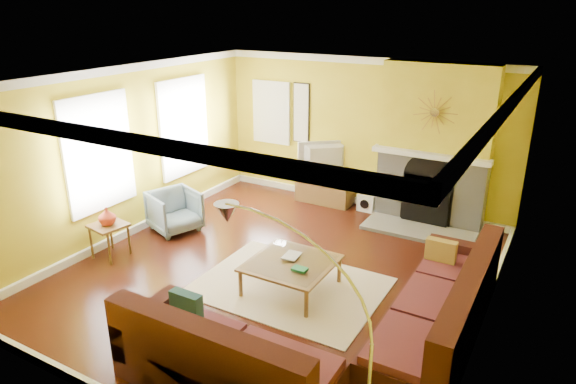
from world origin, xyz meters
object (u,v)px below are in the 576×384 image
Objects in this scene: sectional_sofa at (331,293)px; arc_lamp at (302,345)px; armchair at (175,211)px; side_table at (110,240)px; media_console at (325,187)px; coffee_table at (291,276)px.

arc_lamp reaches higher than sectional_sofa.
side_table is (-0.20, -1.20, -0.08)m from armchair.
media_console is 2.03× the size of side_table.
coffee_table is at bearing -72.12° from media_console.
armchair is at bearing 164.93° from coffee_table.
side_table reaches higher than coffee_table.
side_table is (-3.60, 0.00, -0.19)m from sectional_sofa.
armchair reaches higher than coffee_table.
sectional_sofa is 7.13× the size of side_table.
media_console is 5.84m from arc_lamp.
armchair is at bearing -123.69° from media_console.
coffee_table is 2.70m from armchair.
coffee_table is 2.84m from side_table.
side_table is at bearing -116.57° from media_console.
sectional_sofa is 3.51× the size of media_console.
armchair is 1.44× the size of side_table.
coffee_table is at bearing 10.12° from side_table.
sectional_sofa is 4.03m from media_console.
sectional_sofa is 3.49× the size of coffee_table.
side_table is (-2.80, -0.50, 0.05)m from coffee_table.
coffee_table is 1.42× the size of armchair.
media_console is 0.50× the size of arc_lamp.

